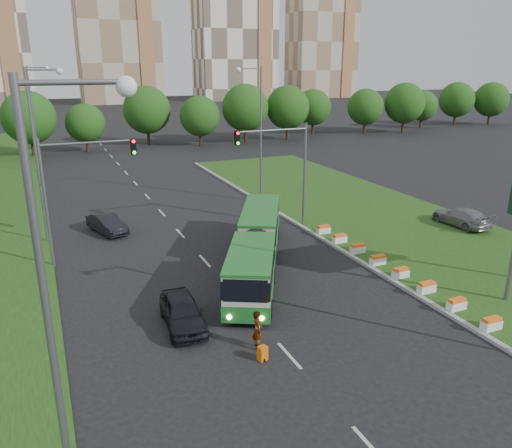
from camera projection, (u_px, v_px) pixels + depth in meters
name	position (u px, v px, depth m)	size (l,w,h in m)	color
ground	(288.00, 290.00, 28.16)	(360.00, 360.00, 0.00)	black
grass_median	(387.00, 222.00, 40.05)	(14.00, 60.00, 0.15)	#214213
median_kerb	(312.00, 233.00, 37.42)	(0.30, 60.00, 0.18)	#989898
lane_markings	(157.00, 207.00, 44.49)	(0.20, 100.00, 0.01)	#B8B8B0
flower_planters	(389.00, 266.00, 30.30)	(1.10, 15.90, 0.60)	white
traffic_mast_median	(286.00, 160.00, 37.07)	(5.76, 0.32, 8.00)	slate
traffic_mast_left	(72.00, 181.00, 30.46)	(5.76, 0.32, 8.00)	slate
street_lamps	(184.00, 159.00, 33.93)	(36.00, 60.00, 12.00)	slate
tree_line	(187.00, 115.00, 78.62)	(120.00, 8.00, 9.00)	#1F5516
apartment_tower_ceast	(116.00, 21.00, 157.23)	(25.00, 15.00, 50.00)	#BEB099
apartment_tower_east	(235.00, 30.00, 172.85)	(27.00, 15.00, 47.00)	#EEE6CF
midrise_east	(322.00, 42.00, 187.18)	(24.00, 14.00, 40.00)	#BEB099
articulated_bus	(251.00, 246.00, 30.50)	(2.36, 15.11, 2.49)	beige
car_left_near	(182.00, 312.00, 24.04)	(1.78, 4.41, 1.50)	black
car_left_far	(107.00, 224.00, 37.50)	(1.49, 4.27, 1.41)	black
car_median	(461.00, 217.00, 38.68)	(1.99, 4.90, 1.42)	gray
pedestrian	(257.00, 330.00, 22.10)	(0.66, 0.44, 1.82)	gray
shopping_trolley	(263.00, 353.00, 21.37)	(0.38, 0.40, 0.65)	orange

